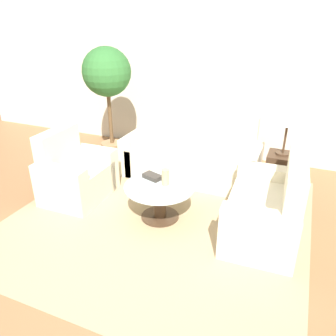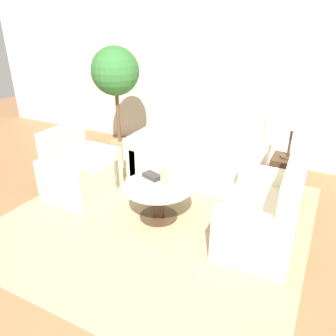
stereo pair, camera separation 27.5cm
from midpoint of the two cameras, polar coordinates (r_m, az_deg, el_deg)
ground_plane at (r=3.63m, az=-4.21°, el=-12.82°), size 14.00×14.00×0.00m
wall_back at (r=5.56m, az=11.11°, el=15.07°), size 10.00×0.06×2.60m
rug at (r=4.02m, az=0.34°, el=-8.46°), size 3.40×3.31×0.01m
sofa_main at (r=4.89m, az=6.62°, el=1.75°), size 1.98×0.77×0.94m
armchair at (r=4.54m, az=-13.72°, el=-0.81°), size 0.72×0.91×0.91m
loveseat at (r=3.71m, az=19.00°, el=-7.76°), size 0.78×1.29×0.92m
coffee_table at (r=3.87m, az=0.35°, el=-5.07°), size 0.83×0.83×0.43m
side_table at (r=4.60m, az=21.18°, el=-1.65°), size 0.37×0.37×0.57m
table_lamp at (r=4.32m, az=22.79°, el=7.73°), size 0.32×0.32×0.63m
potted_plant at (r=5.27m, az=-7.58°, el=15.07°), size 0.74×0.74×1.82m
vase at (r=3.78m, az=1.38°, el=-1.64°), size 0.09×0.09×0.19m
bowl at (r=3.62m, az=-2.10°, el=-3.98°), size 0.18×0.18×0.07m
book_stack at (r=3.96m, az=-0.79°, el=-1.43°), size 0.26×0.20×0.05m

